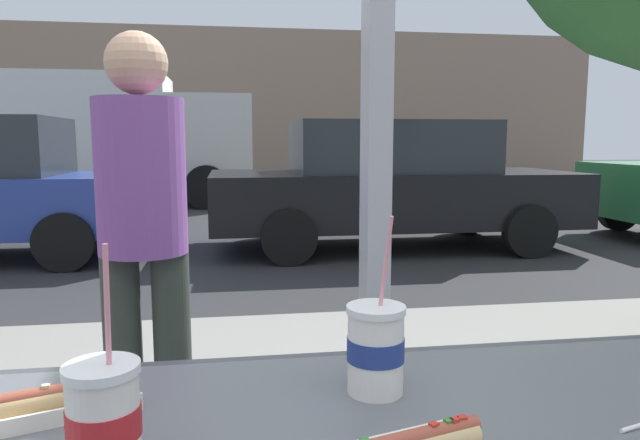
# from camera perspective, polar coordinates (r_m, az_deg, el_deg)

# --- Properties ---
(ground_plane) EXTENTS (60.00, 60.00, 0.00)m
(ground_plane) POSITION_cam_1_polar(r_m,az_deg,el_deg) (9.22, -6.74, -1.02)
(ground_plane) COLOR #2D2D30
(sidewalk_strip) EXTENTS (16.00, 2.80, 0.15)m
(sidewalk_strip) POSITION_cam_1_polar(r_m,az_deg,el_deg) (3.03, -2.27, -18.18)
(sidewalk_strip) COLOR gray
(sidewalk_strip) RESTS_ON ground
(building_facade_far) EXTENTS (28.00, 1.20, 5.49)m
(building_facade_far) POSITION_cam_1_polar(r_m,az_deg,el_deg) (22.82, -8.08, 11.06)
(building_facade_far) COLOR gray
(building_facade_far) RESTS_ON ground
(soda_cup_left) EXTENTS (0.10, 0.10, 0.31)m
(soda_cup_left) POSITION_cam_1_polar(r_m,az_deg,el_deg) (1.04, 5.44, -12.26)
(soda_cup_left) COLOR white
(soda_cup_left) RESTS_ON window_counter
(soda_cup_right) EXTENTS (0.10, 0.10, 0.31)m
(soda_cup_right) POSITION_cam_1_polar(r_m,az_deg,el_deg) (0.84, -20.28, -17.74)
(soda_cup_right) COLOR silver
(soda_cup_right) RESTS_ON window_counter
(hotdog_tray_near) EXTENTS (0.26, 0.17, 0.05)m
(hotdog_tray_near) POSITION_cam_1_polar(r_m,az_deg,el_deg) (1.06, -24.10, -15.79)
(hotdog_tray_near) COLOR silver
(hotdog_tray_near) RESTS_ON window_counter
(parked_car_black) EXTENTS (4.67, 2.04, 1.64)m
(parked_car_black) POSITION_cam_1_polar(r_m,az_deg,el_deg) (7.70, 6.92, 3.54)
(parked_car_black) COLOR black
(parked_car_black) RESTS_ON ground
(box_truck) EXTENTS (6.26, 2.44, 2.75)m
(box_truck) POSITION_cam_1_polar(r_m,az_deg,el_deg) (13.50, -20.77, 7.79)
(box_truck) COLOR silver
(box_truck) RESTS_ON ground
(pedestrian) EXTENTS (0.32, 0.32, 1.63)m
(pedestrian) POSITION_cam_1_polar(r_m,az_deg,el_deg) (2.23, -16.83, -0.73)
(pedestrian) COLOR #333B34
(pedestrian) RESTS_ON sidewalk_strip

